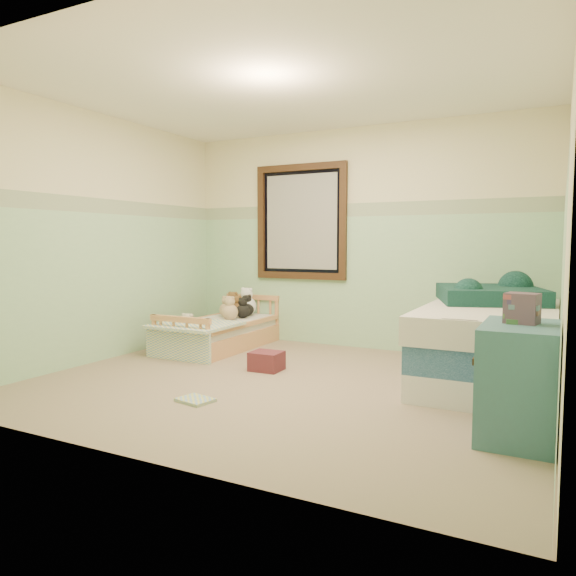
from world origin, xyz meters
The scene contains 30 objects.
floor centered at (0.00, 0.00, -0.01)m, with size 4.20×3.60×0.02m, color #7F6C5A.
ceiling centered at (0.00, 0.00, 2.51)m, with size 4.20×3.60×0.02m, color white.
wall_back centered at (0.00, 1.80, 1.25)m, with size 4.20×0.04×2.50m, color beige.
wall_front centered at (0.00, -1.80, 1.25)m, with size 4.20×0.04×2.50m, color beige.
wall_left centered at (-2.10, 0.00, 1.25)m, with size 0.04×3.60×2.50m, color beige.
wall_right centered at (2.10, 0.00, 1.25)m, with size 0.04×3.60×2.50m, color beige.
wainscot_mint centered at (0.00, 1.79, 0.75)m, with size 4.20×0.01×1.50m, color #92C296.
border_strip centered at (0.00, 1.79, 1.57)m, with size 4.20×0.01×0.15m, color #4F7454.
window_frame centered at (-0.70, 1.76, 1.45)m, with size 1.16×0.06×1.36m, color #311D10.
window_blinds centered at (-0.70, 1.77, 1.45)m, with size 0.92×0.01×1.12m, color #AEAEAA.
toddler_bed_frame centered at (-1.38, 1.05, 0.10)m, with size 0.75×1.50×0.19m, color #C37E4A.
toddler_mattress centered at (-1.38, 1.05, 0.25)m, with size 0.69×1.44×0.12m, color silver.
patchwork_quilt centered at (-1.38, 0.58, 0.33)m, with size 0.82×0.75×0.03m, color #699CCA.
plush_bed_brown centered at (-1.53, 1.55, 0.41)m, with size 0.19×0.19×0.19m, color brown.
plush_bed_white centered at (-1.33, 1.55, 0.43)m, with size 0.23×0.23×0.23m, color white.
plush_bed_tan centered at (-1.48, 1.33, 0.40)m, with size 0.17×0.17×0.17m, color tan.
plush_bed_dark centered at (-1.25, 1.33, 0.40)m, with size 0.16×0.16×0.16m, color black.
plush_floor_cream centered at (-1.87, 1.08, 0.12)m, with size 0.25×0.25×0.25m, color #ECE0C5.
plush_floor_tan centered at (-1.75, 0.72, 0.13)m, with size 0.26×0.26×0.26m, color tan.
twin_bed_frame centered at (1.55, 0.90, 0.11)m, with size 1.01×2.03×0.22m, color silver.
twin_boxspring centered at (1.55, 0.90, 0.33)m, with size 1.01×2.03×0.22m, color navy.
twin_mattress centered at (1.55, 0.90, 0.55)m, with size 1.05×2.07×0.22m, color silver.
teal_blanket centered at (1.50, 1.20, 0.73)m, with size 0.86×0.91×0.14m, color black.
dresser centered at (1.87, -0.45, 0.35)m, with size 0.44×0.71×0.71m, color #3B6472.
book_stack centered at (1.87, -0.41, 0.80)m, with size 0.19×0.15×0.19m, color brown.
red_pillow centered at (-0.37, 0.34, 0.09)m, with size 0.28×0.25×0.18m, color maroon.
floor_book centered at (-0.36, -0.78, 0.01)m, with size 0.26×0.20×0.02m, color #D3CC47.
extra_plush_0 centered at (-1.43, 1.49, 0.40)m, with size 0.17×0.17×0.17m, color brown.
extra_plush_1 centered at (-1.30, 1.51, 0.40)m, with size 0.18×0.18×0.18m, color black.
extra_plush_2 centered at (-1.29, 1.11, 0.41)m, with size 0.19×0.19×0.19m, color tan.
Camera 1 is at (2.07, -3.97, 1.20)m, focal length 33.19 mm.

